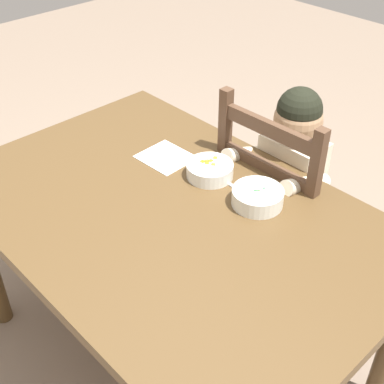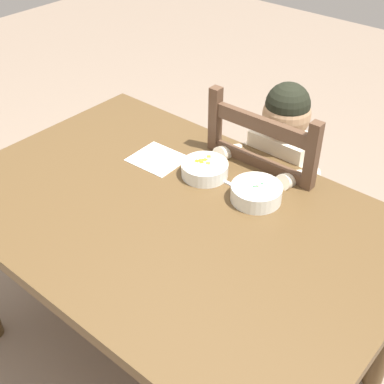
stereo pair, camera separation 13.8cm
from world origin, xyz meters
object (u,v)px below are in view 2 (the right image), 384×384
child_figure (276,169)px  bowl_of_peas (256,192)px  bowl_of_carrots (205,169)px  dining_table (171,234)px  spoon (223,180)px  dining_chair (273,206)px

child_figure → bowl_of_peas: size_ratio=6.06×
bowl_of_carrots → child_figure: bearing=70.4°
dining_table → spoon: bearing=83.5°
child_figure → bowl_of_carrots: bearing=-109.6°
spoon → bowl_of_carrots: bearing=-169.7°
child_figure → bowl_of_carrots: child_figure is taller
dining_chair → bowl_of_peas: bearing=-71.0°
spoon → dining_table: bearing=-96.5°
bowl_of_peas → bowl_of_carrots: bowl_of_peas is taller
bowl_of_carrots → spoon: 0.07m
dining_chair → spoon: 0.39m
dining_chair → bowl_of_carrots: bearing=-109.4°
dining_chair → bowl_of_peas: size_ratio=5.98×
dining_table → spoon: size_ratio=10.24×
dining_chair → child_figure: 0.18m
dining_chair → bowl_of_carrots: (-0.10, -0.30, 0.28)m
child_figure → spoon: child_figure is taller
dining_table → bowl_of_carrots: bearing=101.1°
child_figure → spoon: bearing=-97.3°
dining_table → bowl_of_peas: bowl_of_peas is taller
bowl_of_peas → bowl_of_carrots: 0.21m
bowl_of_peas → bowl_of_carrots: bearing=180.0°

